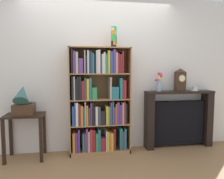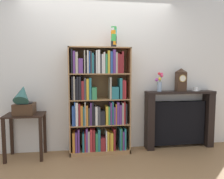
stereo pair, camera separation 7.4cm
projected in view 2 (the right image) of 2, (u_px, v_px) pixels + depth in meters
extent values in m
cube|color=#997047|center=(100.00, 155.00, 3.49)|extent=(8.23, 6.40, 0.02)
cube|color=silver|center=(106.00, 74.00, 3.65)|extent=(5.23, 0.08, 2.60)
cube|color=#A87A4C|center=(70.00, 102.00, 3.42)|extent=(0.02, 0.31, 1.73)
cube|color=#A87A4C|center=(129.00, 100.00, 3.56)|extent=(0.02, 0.31, 1.73)
cube|color=brown|center=(99.00, 100.00, 3.63)|extent=(0.98, 0.01, 1.73)
cube|color=#A87A4C|center=(99.00, 48.00, 3.41)|extent=(0.98, 0.31, 0.02)
cube|color=#A87A4C|center=(100.00, 150.00, 3.57)|extent=(0.98, 0.31, 0.06)
cube|color=orange|center=(74.00, 141.00, 3.47)|extent=(0.04, 0.25, 0.31)
cube|color=#663884|center=(76.00, 141.00, 3.47)|extent=(0.03, 0.24, 0.32)
cube|color=#663884|center=(79.00, 140.00, 3.46)|extent=(0.03, 0.21, 0.37)
cube|color=teal|center=(83.00, 141.00, 3.49)|extent=(0.03, 0.25, 0.30)
cube|color=#C63338|center=(85.00, 141.00, 3.49)|extent=(0.02, 0.24, 0.31)
cube|color=#663884|center=(87.00, 139.00, 3.49)|extent=(0.03, 0.24, 0.37)
cube|color=#B2A893|center=(89.00, 140.00, 3.50)|extent=(0.03, 0.25, 0.33)
cube|color=#C63338|center=(91.00, 139.00, 3.51)|extent=(0.04, 0.25, 0.36)
cube|color=maroon|center=(94.00, 139.00, 3.51)|extent=(0.04, 0.25, 0.35)
cube|color=#388E56|center=(96.00, 140.00, 3.52)|extent=(0.04, 0.24, 0.30)
cube|color=teal|center=(99.00, 138.00, 3.53)|extent=(0.04, 0.26, 0.35)
cube|color=maroon|center=(103.00, 143.00, 3.52)|extent=(0.08, 0.20, 0.21)
cube|color=white|center=(106.00, 139.00, 3.55)|extent=(0.02, 0.26, 0.32)
cube|color=gold|center=(108.00, 140.00, 3.53)|extent=(0.03, 0.21, 0.31)
cube|color=orange|center=(109.00, 140.00, 3.55)|extent=(0.02, 0.24, 0.30)
cube|color=gold|center=(111.00, 140.00, 3.55)|extent=(0.04, 0.23, 0.29)
cube|color=maroon|center=(114.00, 138.00, 3.55)|extent=(0.03, 0.22, 0.35)
cube|color=teal|center=(119.00, 138.00, 3.58)|extent=(0.02, 0.26, 0.35)
cube|color=#388E56|center=(120.00, 137.00, 3.58)|extent=(0.02, 0.26, 0.36)
cube|color=#663884|center=(122.00, 139.00, 3.56)|extent=(0.03, 0.21, 0.31)
cube|color=teal|center=(124.00, 138.00, 3.58)|extent=(0.03, 0.24, 0.35)
cube|color=#A87A4C|center=(100.00, 124.00, 3.52)|extent=(0.95, 0.29, 0.02)
cube|color=#2D519E|center=(73.00, 115.00, 3.42)|extent=(0.03, 0.23, 0.31)
cube|color=#2D519E|center=(75.00, 113.00, 3.41)|extent=(0.02, 0.22, 0.38)
cube|color=white|center=(77.00, 113.00, 3.42)|extent=(0.04, 0.23, 0.37)
cube|color=maroon|center=(79.00, 114.00, 3.43)|extent=(0.03, 0.22, 0.35)
cube|color=orange|center=(82.00, 115.00, 3.43)|extent=(0.04, 0.22, 0.32)
cube|color=teal|center=(84.00, 115.00, 3.44)|extent=(0.02, 0.22, 0.30)
cube|color=#B2A893|center=(85.00, 113.00, 3.45)|extent=(0.02, 0.25, 0.38)
cube|color=orange|center=(87.00, 115.00, 3.45)|extent=(0.03, 0.22, 0.32)
cube|color=#424247|center=(89.00, 116.00, 3.45)|extent=(0.02, 0.23, 0.28)
cube|color=#663884|center=(91.00, 113.00, 3.46)|extent=(0.02, 0.23, 0.36)
cube|color=black|center=(92.00, 113.00, 3.47)|extent=(0.03, 0.24, 0.37)
cube|color=black|center=(94.00, 115.00, 3.46)|extent=(0.02, 0.21, 0.30)
cube|color=white|center=(96.00, 115.00, 3.48)|extent=(0.04, 0.26, 0.30)
cube|color=#424247|center=(99.00, 115.00, 3.47)|extent=(0.04, 0.20, 0.29)
cube|color=black|center=(102.00, 117.00, 3.47)|extent=(0.07, 0.18, 0.22)
cube|color=gold|center=(106.00, 115.00, 3.48)|extent=(0.04, 0.21, 0.30)
cube|color=#388E56|center=(109.00, 115.00, 3.49)|extent=(0.03, 0.20, 0.29)
cube|color=#663884|center=(110.00, 113.00, 3.52)|extent=(0.02, 0.26, 0.36)
cube|color=teal|center=(112.00, 112.00, 3.50)|extent=(0.02, 0.21, 0.37)
cube|color=#663884|center=(114.00, 115.00, 3.52)|extent=(0.03, 0.24, 0.29)
cube|color=orange|center=(115.00, 113.00, 3.53)|extent=(0.02, 0.25, 0.33)
cube|color=#663884|center=(117.00, 112.00, 3.53)|extent=(0.04, 0.25, 0.36)
cube|color=#663884|center=(119.00, 113.00, 3.54)|extent=(0.03, 0.26, 0.32)
cube|color=#B2A893|center=(122.00, 113.00, 3.52)|extent=(0.03, 0.21, 0.35)
cube|color=#C63338|center=(123.00, 112.00, 3.53)|extent=(0.02, 0.23, 0.36)
cube|color=black|center=(125.00, 113.00, 3.53)|extent=(0.02, 0.21, 0.33)
cube|color=#A87A4C|center=(100.00, 99.00, 3.48)|extent=(0.95, 0.29, 0.02)
cube|color=black|center=(73.00, 88.00, 3.39)|extent=(0.03, 0.26, 0.36)
cube|color=#B2A893|center=(74.00, 88.00, 3.38)|extent=(0.02, 0.23, 0.37)
cube|color=black|center=(76.00, 89.00, 3.39)|extent=(0.02, 0.25, 0.33)
cube|color=black|center=(78.00, 88.00, 3.39)|extent=(0.03, 0.24, 0.36)
cube|color=black|center=(80.00, 88.00, 3.38)|extent=(0.03, 0.20, 0.36)
cube|color=maroon|center=(83.00, 90.00, 3.40)|extent=(0.04, 0.22, 0.30)
cube|color=#424247|center=(85.00, 88.00, 3.41)|extent=(0.03, 0.23, 0.34)
cube|color=gold|center=(87.00, 89.00, 3.40)|extent=(0.04, 0.21, 0.33)
cube|color=teal|center=(90.00, 88.00, 3.43)|extent=(0.03, 0.25, 0.34)
cube|color=#388E56|center=(94.00, 93.00, 3.43)|extent=(0.08, 0.22, 0.19)
cube|color=#B2A893|center=(110.00, 88.00, 3.47)|extent=(0.03, 0.25, 0.35)
cube|color=teal|center=(115.00, 93.00, 3.46)|extent=(0.11, 0.19, 0.20)
cube|color=teal|center=(120.00, 88.00, 3.49)|extent=(0.04, 0.24, 0.34)
cube|color=maroon|center=(122.00, 89.00, 3.51)|extent=(0.04, 0.26, 0.31)
cube|color=#C63338|center=(124.00, 89.00, 3.49)|extent=(0.02, 0.21, 0.30)
cube|color=#A87A4C|center=(100.00, 74.00, 3.45)|extent=(0.95, 0.29, 0.02)
cube|color=black|center=(72.00, 61.00, 3.34)|extent=(0.02, 0.23, 0.38)
cube|color=#663884|center=(74.00, 62.00, 3.33)|extent=(0.03, 0.21, 0.34)
cube|color=#B2A893|center=(77.00, 63.00, 3.35)|extent=(0.04, 0.23, 0.33)
cube|color=#663884|center=(81.00, 66.00, 3.36)|extent=(0.07, 0.22, 0.23)
cube|color=#B2A893|center=(84.00, 62.00, 3.37)|extent=(0.02, 0.25, 0.35)
cube|color=black|center=(86.00, 64.00, 3.37)|extent=(0.02, 0.22, 0.28)
cube|color=white|center=(88.00, 62.00, 3.36)|extent=(0.02, 0.21, 0.35)
cube|color=#2D519E|center=(89.00, 63.00, 3.39)|extent=(0.02, 0.25, 0.34)
cube|color=#424247|center=(91.00, 63.00, 3.37)|extent=(0.02, 0.20, 0.34)
cube|color=teal|center=(93.00, 63.00, 3.39)|extent=(0.03, 0.23, 0.31)
cube|color=black|center=(94.00, 64.00, 3.41)|extent=(0.02, 0.26, 0.28)
cube|color=white|center=(96.00, 62.00, 3.39)|extent=(0.02, 0.23, 0.36)
cube|color=white|center=(98.00, 62.00, 3.40)|extent=(0.04, 0.24, 0.36)
cube|color=#424247|center=(100.00, 64.00, 3.42)|extent=(0.02, 0.25, 0.29)
cube|color=white|center=(102.00, 64.00, 3.41)|extent=(0.03, 0.23, 0.30)
cube|color=white|center=(104.00, 63.00, 3.40)|extent=(0.02, 0.21, 0.33)
cube|color=#388E56|center=(106.00, 64.00, 3.42)|extent=(0.03, 0.24, 0.30)
cube|color=gold|center=(108.00, 62.00, 3.41)|extent=(0.03, 0.22, 0.35)
cube|color=#2D519E|center=(111.00, 63.00, 3.43)|extent=(0.04, 0.24, 0.34)
cube|color=#663884|center=(113.00, 62.00, 3.43)|extent=(0.04, 0.23, 0.37)
cube|color=#B2A893|center=(116.00, 63.00, 3.43)|extent=(0.03, 0.21, 0.33)
cube|color=maroon|center=(118.00, 64.00, 3.43)|extent=(0.03, 0.20, 0.31)
cube|color=maroon|center=(120.00, 64.00, 3.44)|extent=(0.03, 0.22, 0.30)
cube|color=maroon|center=(122.00, 63.00, 3.46)|extent=(0.02, 0.25, 0.34)
cylinder|color=black|center=(114.00, 44.00, 3.41)|extent=(0.09, 0.09, 0.11)
cylinder|color=orange|center=(114.00, 43.00, 3.41)|extent=(0.09, 0.09, 0.11)
cylinder|color=orange|center=(114.00, 42.00, 3.41)|extent=(0.09, 0.09, 0.11)
cylinder|color=black|center=(114.00, 40.00, 3.41)|extent=(0.09, 0.09, 0.11)
cylinder|color=black|center=(114.00, 39.00, 3.41)|extent=(0.09, 0.09, 0.11)
cylinder|color=green|center=(114.00, 38.00, 3.40)|extent=(0.09, 0.09, 0.11)
cylinder|color=white|center=(114.00, 36.00, 3.40)|extent=(0.09, 0.09, 0.11)
cylinder|color=red|center=(114.00, 35.00, 3.40)|extent=(0.09, 0.09, 0.11)
cylinder|color=orange|center=(114.00, 34.00, 3.40)|extent=(0.09, 0.09, 0.11)
cylinder|color=#28B2B7|center=(114.00, 33.00, 3.40)|extent=(0.09, 0.09, 0.11)
cylinder|color=white|center=(114.00, 31.00, 3.39)|extent=(0.09, 0.09, 0.11)
cylinder|color=green|center=(114.00, 30.00, 3.39)|extent=(0.09, 0.09, 0.11)
cube|color=black|center=(25.00, 115.00, 3.28)|extent=(0.58, 0.42, 0.02)
cube|color=black|center=(4.00, 141.00, 3.10)|extent=(0.04, 0.04, 0.67)
cube|color=black|center=(41.00, 140.00, 3.18)|extent=(0.04, 0.04, 0.67)
cube|color=black|center=(12.00, 134.00, 3.45)|extent=(0.04, 0.04, 0.67)
cube|color=black|center=(45.00, 133.00, 3.53)|extent=(0.04, 0.04, 0.67)
cube|color=#472D1C|center=(25.00, 109.00, 3.27)|extent=(0.29, 0.29, 0.17)
cylinder|color=black|center=(24.00, 103.00, 3.27)|extent=(0.25, 0.25, 0.01)
cylinder|color=#2D605B|center=(23.00, 102.00, 3.22)|extent=(0.03, 0.03, 0.06)
cone|color=#2D605B|center=(22.00, 93.00, 3.16)|extent=(0.22, 0.35, 0.35)
cube|color=black|center=(180.00, 92.00, 3.71)|extent=(1.21, 0.24, 0.04)
cube|color=black|center=(149.00, 122.00, 3.68)|extent=(0.12, 0.22, 0.96)
cube|color=black|center=(208.00, 119.00, 3.83)|extent=(0.12, 0.22, 0.96)
cube|color=black|center=(178.00, 123.00, 3.80)|extent=(0.93, 0.12, 0.77)
cube|color=#382316|center=(181.00, 82.00, 3.69)|extent=(0.16, 0.12, 0.33)
pyramid|color=#382316|center=(181.00, 70.00, 3.67)|extent=(0.16, 0.12, 0.07)
cylinder|color=silver|center=(183.00, 78.00, 3.62)|extent=(0.11, 0.01, 0.11)
torus|color=#B79347|center=(183.00, 78.00, 3.62)|extent=(0.13, 0.01, 0.13)
cylinder|color=#99B2D1|center=(159.00, 87.00, 3.64)|extent=(0.08, 0.08, 0.17)
cylinder|color=#4C753D|center=(159.00, 82.00, 3.63)|extent=(0.01, 0.03, 0.29)
sphere|color=red|center=(159.00, 74.00, 3.60)|extent=(0.05, 0.05, 0.05)
cylinder|color=#4C753D|center=(161.00, 83.00, 3.63)|extent=(0.01, 0.01, 0.28)
sphere|color=#EA4275|center=(161.00, 74.00, 3.62)|extent=(0.03, 0.03, 0.03)
cylinder|color=#4C753D|center=(158.00, 85.00, 3.63)|extent=(0.04, 0.00, 0.19)
sphere|color=#B24CB7|center=(157.00, 80.00, 3.62)|extent=(0.06, 0.06, 0.06)
cylinder|color=#4C753D|center=(160.00, 82.00, 3.65)|extent=(0.06, 0.04, 0.29)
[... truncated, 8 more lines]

